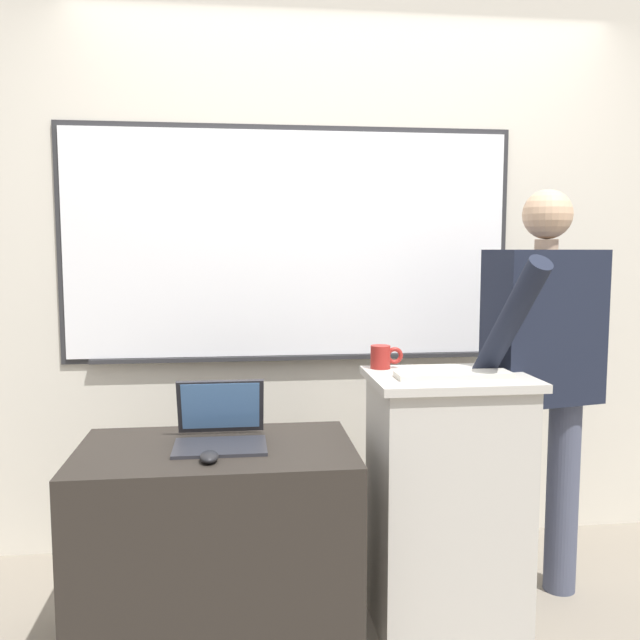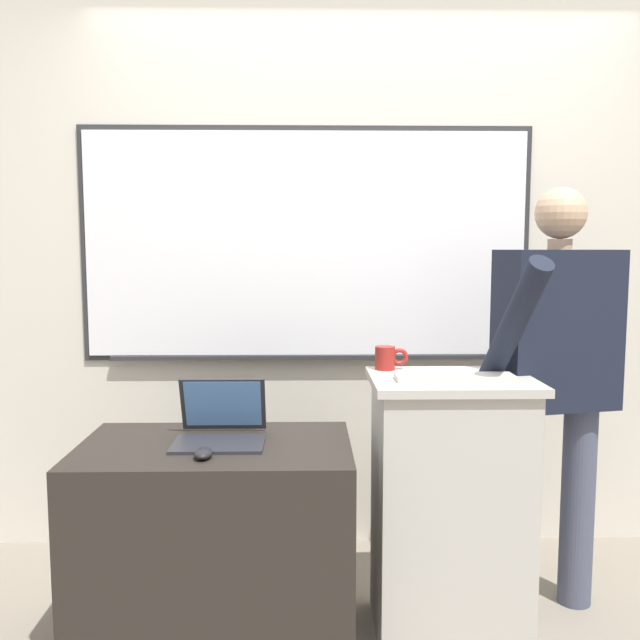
# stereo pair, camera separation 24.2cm
# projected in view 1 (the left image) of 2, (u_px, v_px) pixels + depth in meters

# --- Properties ---
(back_wall) EXTENTS (6.40, 0.17, 2.81)m
(back_wall) POSITION_uv_depth(u_px,v_px,m) (343.00, 251.00, 3.24)
(back_wall) COLOR beige
(back_wall) RESTS_ON ground_plane
(lectern_podium) EXTENTS (0.58, 0.45, 0.96)m
(lectern_podium) POSITION_uv_depth(u_px,v_px,m) (446.00, 500.00, 2.53)
(lectern_podium) COLOR #BCB7AD
(lectern_podium) RESTS_ON ground_plane
(side_desk) EXTENTS (0.96, 0.59, 0.73)m
(side_desk) POSITION_uv_depth(u_px,v_px,m) (218.00, 547.00, 2.40)
(side_desk) COLOR #28231E
(side_desk) RESTS_ON ground_plane
(person_presenter) EXTENTS (0.61, 0.60, 1.65)m
(person_presenter) POSITION_uv_depth(u_px,v_px,m) (543.00, 366.00, 2.68)
(person_presenter) COLOR #474C60
(person_presenter) RESTS_ON ground_plane
(laptop) EXTENTS (0.32, 0.30, 0.22)m
(laptop) POSITION_uv_depth(u_px,v_px,m) (220.00, 424.00, 2.42)
(laptop) COLOR #28282D
(laptop) RESTS_ON side_desk
(wireless_keyboard) EXTENTS (0.42, 0.11, 0.02)m
(wireless_keyboard) POSITION_uv_depth(u_px,v_px,m) (454.00, 375.00, 2.42)
(wireless_keyboard) COLOR beige
(wireless_keyboard) RESTS_ON lectern_podium
(computer_mouse_by_laptop) EXTENTS (0.06, 0.10, 0.03)m
(computer_mouse_by_laptop) POSITION_uv_depth(u_px,v_px,m) (209.00, 457.00, 2.19)
(computer_mouse_by_laptop) COLOR black
(computer_mouse_by_laptop) RESTS_ON side_desk
(coffee_mug) EXTENTS (0.13, 0.08, 0.09)m
(coffee_mug) POSITION_uv_depth(u_px,v_px,m) (382.00, 357.00, 2.60)
(coffee_mug) COLOR maroon
(coffee_mug) RESTS_ON lectern_podium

